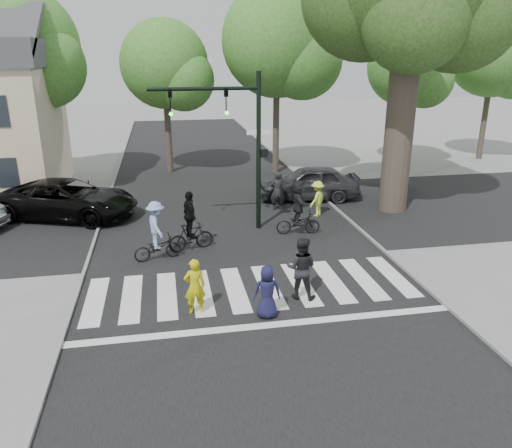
# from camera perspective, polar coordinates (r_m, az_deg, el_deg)

# --- Properties ---
(ground) EXTENTS (120.00, 120.00, 0.00)m
(ground) POSITION_cam_1_polar(r_m,az_deg,el_deg) (14.09, 0.26, -9.09)
(ground) COLOR gray
(ground) RESTS_ON ground
(road_stem) EXTENTS (10.00, 70.00, 0.01)m
(road_stem) POSITION_cam_1_polar(r_m,az_deg,el_deg) (18.58, -2.66, -1.88)
(road_stem) COLOR black
(road_stem) RESTS_ON ground
(road_cross) EXTENTS (70.00, 10.00, 0.01)m
(road_cross) POSITION_cam_1_polar(r_m,az_deg,el_deg) (21.39, -3.79, 0.96)
(road_cross) COLOR black
(road_cross) RESTS_ON ground
(curb_left) EXTENTS (0.10, 70.00, 0.10)m
(curb_left) POSITION_cam_1_polar(r_m,az_deg,el_deg) (18.61, -18.25, -2.69)
(curb_left) COLOR gray
(curb_left) RESTS_ON ground
(curb_right) EXTENTS (0.10, 70.00, 0.10)m
(curb_right) POSITION_cam_1_polar(r_m,az_deg,el_deg) (19.85, 11.93, -0.75)
(curb_right) COLOR gray
(curb_right) RESTS_ON ground
(crosswalk) EXTENTS (10.00, 3.85, 0.01)m
(crosswalk) POSITION_cam_1_polar(r_m,az_deg,el_deg) (14.66, -0.24, -7.86)
(crosswalk) COLOR silver
(crosswalk) RESTS_ON ground
(traffic_signal) EXTENTS (4.45, 0.29, 6.00)m
(traffic_signal) POSITION_cam_1_polar(r_m,az_deg,el_deg) (18.79, -2.28, 10.67)
(traffic_signal) COLOR black
(traffic_signal) RESTS_ON ground
(bg_tree_1) EXTENTS (6.09, 5.80, 9.80)m
(bg_tree_1) POSITION_cam_1_polar(r_m,az_deg,el_deg) (28.39, -24.78, 17.47)
(bg_tree_1) COLOR brown
(bg_tree_1) RESTS_ON ground
(bg_tree_2) EXTENTS (5.04, 4.80, 8.40)m
(bg_tree_2) POSITION_cam_1_polar(r_m,az_deg,el_deg) (28.82, -9.89, 17.12)
(bg_tree_2) COLOR brown
(bg_tree_2) RESTS_ON ground
(bg_tree_3) EXTENTS (6.30, 6.00, 10.20)m
(bg_tree_3) POSITION_cam_1_polar(r_m,az_deg,el_deg) (28.26, 3.18, 19.68)
(bg_tree_3) COLOR brown
(bg_tree_3) RESTS_ON ground
(bg_tree_4) EXTENTS (4.83, 4.60, 8.15)m
(bg_tree_4) POSITION_cam_1_polar(r_m,az_deg,el_deg) (31.87, 17.34, 16.47)
(bg_tree_4) COLOR brown
(bg_tree_4) RESTS_ON ground
(bg_tree_5) EXTENTS (5.67, 5.40, 9.30)m
(bg_tree_5) POSITION_cam_1_polar(r_m,az_deg,el_deg) (35.49, 26.09, 16.82)
(bg_tree_5) COLOR brown
(bg_tree_5) RESTS_ON ground
(pedestrian_woman) EXTENTS (0.60, 0.43, 1.57)m
(pedestrian_woman) POSITION_cam_1_polar(r_m,az_deg,el_deg) (13.37, -7.01, -7.10)
(pedestrian_woman) COLOR #C1BC0D
(pedestrian_woman) RESTS_ON ground
(pedestrian_child) EXTENTS (0.76, 0.54, 1.46)m
(pedestrian_child) POSITION_cam_1_polar(r_m,az_deg,el_deg) (13.11, 1.29, -7.77)
(pedestrian_child) COLOR #18173A
(pedestrian_child) RESTS_ON ground
(pedestrian_adult) EXTENTS (1.09, 0.99, 1.82)m
(pedestrian_adult) POSITION_cam_1_polar(r_m,az_deg,el_deg) (14.09, 5.17, -5.03)
(pedestrian_adult) COLOR black
(pedestrian_adult) RESTS_ON ground
(cyclist_left) EXTENTS (1.69, 1.16, 2.03)m
(cyclist_left) POSITION_cam_1_polar(r_m,az_deg,el_deg) (16.92, -11.27, -1.23)
(cyclist_left) COLOR black
(cyclist_left) RESTS_ON ground
(cyclist_mid) EXTENTS (1.70, 1.07, 2.14)m
(cyclist_mid) POSITION_cam_1_polar(r_m,az_deg,el_deg) (17.54, -7.52, -0.28)
(cyclist_mid) COLOR black
(cyclist_mid) RESTS_ON ground
(cyclist_right) EXTENTS (1.73, 1.61, 2.13)m
(cyclist_right) POSITION_cam_1_polar(r_m,az_deg,el_deg) (19.01, 4.87, 1.58)
(cyclist_right) COLOR black
(cyclist_right) RESTS_ON ground
(car_suv) EXTENTS (6.33, 4.52, 1.60)m
(car_suv) POSITION_cam_1_polar(r_m,az_deg,el_deg) (22.32, -20.72, 2.65)
(car_suv) COLOR black
(car_suv) RESTS_ON ground
(car_grey) EXTENTS (4.95, 2.53, 1.61)m
(car_grey) POSITION_cam_1_polar(r_m,az_deg,el_deg) (23.69, 6.03, 4.72)
(car_grey) COLOR #302F34
(car_grey) RESTS_ON ground
(bystander_hivis) EXTENTS (1.10, 1.09, 1.52)m
(bystander_hivis) POSITION_cam_1_polar(r_m,az_deg,el_deg) (21.30, 7.02, 2.90)
(bystander_hivis) COLOR #CBF042
(bystander_hivis) RESTS_ON ground
(bystander_dark) EXTENTS (0.64, 0.43, 1.73)m
(bystander_dark) POSITION_cam_1_polar(r_m,az_deg,el_deg) (21.97, 2.45, 3.81)
(bystander_dark) COLOR black
(bystander_dark) RESTS_ON ground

